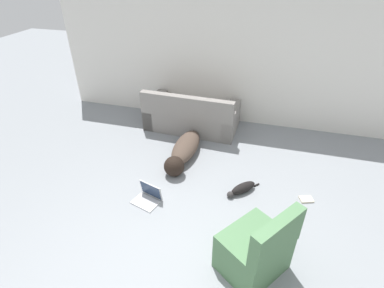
{
  "coord_description": "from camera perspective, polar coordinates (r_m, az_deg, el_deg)",
  "views": [
    {
      "loc": [
        0.68,
        -1.69,
        2.91
      ],
      "look_at": [
        -0.27,
        1.77,
        0.6
      ],
      "focal_mm": 28.0,
      "sensor_mm": 36.0,
      "label": 1
    }
  ],
  "objects": [
    {
      "name": "laptop_open",
      "position": [
        4.23,
        -8.27,
        -9.62
      ],
      "size": [
        0.42,
        0.38,
        0.25
      ],
      "rotation": [
        0.0,
        0.0,
        -0.3
      ],
      "color": "#B7B7BC",
      "rests_on": "ground_plane"
    },
    {
      "name": "cat",
      "position": [
        4.37,
        9.53,
        -8.35
      ],
      "size": [
        0.44,
        0.46,
        0.14
      ],
      "rotation": [
        0.0,
        0.0,
        3.95
      ],
      "color": "black",
      "rests_on": "ground_plane"
    },
    {
      "name": "book_cream",
      "position": [
        4.52,
        20.92,
        -9.8
      ],
      "size": [
        0.21,
        0.19,
        0.02
      ],
      "rotation": [
        0.0,
        0.0,
        0.35
      ],
      "color": "beige",
      "rests_on": "ground_plane"
    },
    {
      "name": "couch",
      "position": [
        5.74,
        -0.11,
        5.31
      ],
      "size": [
        1.75,
        0.9,
        0.79
      ],
      "rotation": [
        0.0,
        0.0,
        3.1
      ],
      "color": "gray",
      "rests_on": "ground_plane"
    },
    {
      "name": "dog",
      "position": [
        4.93,
        -1.61,
        -1.29
      ],
      "size": [
        0.41,
        1.51,
        0.32
      ],
      "rotation": [
        0.0,
        0.0,
        4.69
      ],
      "color": "#4C3D33",
      "rests_on": "ground_plane"
    },
    {
      "name": "side_chair",
      "position": [
        3.35,
        12.14,
        -19.13
      ],
      "size": [
        0.84,
        0.86,
        0.9
      ],
      "rotation": [
        0.0,
        0.0,
        4.09
      ],
      "color": "#4C754C",
      "rests_on": "ground_plane"
    },
    {
      "name": "ground_plane",
      "position": [
        3.43,
        -3.81,
        -25.25
      ],
      "size": [
        20.0,
        20.0,
        0.0
      ],
      "primitive_type": "plane",
      "color": "gray"
    },
    {
      "name": "wall_back",
      "position": [
        5.76,
        8.24,
        15.85
      ],
      "size": [
        6.94,
        0.06,
        2.52
      ],
      "color": "silver",
      "rests_on": "ground_plane"
    }
  ]
}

